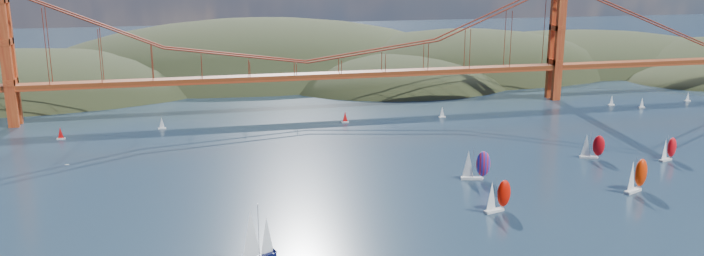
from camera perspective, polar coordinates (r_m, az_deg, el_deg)
The scene contains 16 objects.
headlands at distance 411.55m, azimuth 0.22°, elevation 2.95°, with size 725.00×225.00×96.00m.
bridge at distance 300.34m, azimuth -4.16°, elevation 7.43°, with size 552.00×12.00×55.00m.
sloop_navy at distance 156.66m, azimuth -8.00°, elevation -8.88°, with size 9.22×7.46×13.44m.
racer_0 at distance 188.53m, azimuth 12.00°, elevation -5.49°, with size 8.58×5.17×9.61m.
racer_1 at distance 215.97m, azimuth 22.56°, elevation -3.62°, with size 9.54×6.78×10.70m.
racer_3 at distance 246.42m, azimuth 19.33°, elevation -1.41°, with size 8.19×5.37×9.15m.
racer_4 at distance 253.48m, azimuth 24.80°, elevation -1.56°, with size 7.74×5.04×8.65m.
racer_rwb at distance 213.66m, azimuth 10.22°, elevation -2.99°, with size 9.12×5.07×10.22m.
distant_boat_2 at distance 279.28m, azimuth -23.07°, elevation -0.40°, with size 3.00×2.00×4.70m.
distant_boat_3 at distance 282.75m, azimuth -15.53°, elevation 0.39°, with size 3.00×2.00×4.70m.
distant_boat_4 at distance 338.03m, azimuth 20.78°, elevation 2.16°, with size 3.00×2.00×4.70m.
distant_boat_5 at distance 337.72m, azimuth 22.96°, elevation 1.95°, with size 3.00×2.00×4.70m.
distant_boat_6 at distance 362.17m, azimuth 26.14°, elevation 2.38°, with size 3.00×2.00×4.70m.
distant_boat_8 at distance 294.72m, azimuth 7.50°, elevation 1.33°, with size 3.00×2.00×4.70m.
distant_boat_9 at distance 283.17m, azimuth -0.58°, elevation 0.93°, with size 3.00×2.00×4.70m.
gull at distance 147.06m, azimuth -22.61°, elevation -2.83°, with size 0.90×0.25×0.17m.
Camera 1 is at (-48.07, -114.76, 66.51)m, focal length 35.00 mm.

